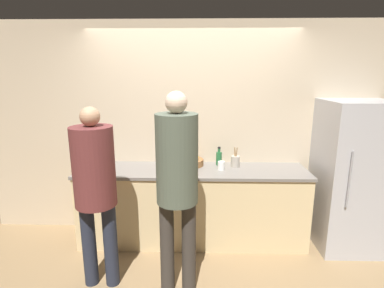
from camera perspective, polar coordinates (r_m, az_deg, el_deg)
name	(u,v)px	position (r m, az deg, el deg)	size (l,w,h in m)	color
ground_plane	(192,255)	(3.59, -0.06, -20.42)	(14.00, 14.00, 0.00)	#8C704C
wall_back	(193,130)	(3.73, 0.20, 2.60)	(5.20, 0.06, 2.60)	#C6B293
counter	(192,204)	(3.68, 0.09, -11.40)	(2.67, 0.66, 0.90)	beige
refrigerator	(353,176)	(3.89, 28.27, -5.34)	(0.75, 0.74, 1.71)	#B7B7BC
person_left	(95,182)	(2.84, -18.00, -6.90)	(0.37, 0.37, 1.72)	#232838
person_center	(177,177)	(2.60, -2.85, -6.23)	(0.36, 0.36, 1.85)	#38332D
fruit_bowl	(190,162)	(3.64, -0.30, -3.46)	(0.32, 0.32, 0.12)	brown
utensil_crock	(235,161)	(3.61, 8.26, -3.26)	(0.10, 0.10, 0.24)	#ADA393
bottle_amber	(162,163)	(3.52, -5.66, -3.65)	(0.07, 0.07, 0.17)	brown
bottle_green	(219,158)	(3.66, 5.15, -2.65)	(0.07, 0.07, 0.23)	#236033
cup_white	(221,166)	(3.49, 5.59, -4.11)	(0.08, 0.08, 0.10)	white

